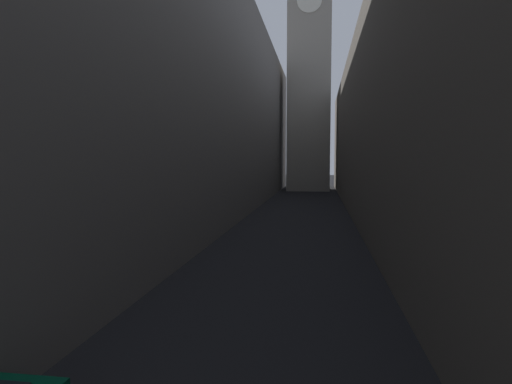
# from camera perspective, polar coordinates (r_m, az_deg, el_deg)

# --- Properties ---
(ground_plane) EXTENTS (264.00, 264.00, 0.00)m
(ground_plane) POSITION_cam_1_polar(r_m,az_deg,el_deg) (43.44, 5.48, -3.72)
(ground_plane) COLOR black
(building_block_left) EXTENTS (15.44, 108.00, 24.61)m
(building_block_left) POSITION_cam_1_polar(r_m,az_deg,el_deg) (47.94, -10.62, 11.73)
(building_block_left) COLOR slate
(building_block_left) RESTS_ON ground
(building_block_right) EXTENTS (10.51, 108.00, 18.93)m
(building_block_right) POSITION_cam_1_polar(r_m,az_deg,el_deg) (45.91, 19.38, 8.33)
(building_block_right) COLOR #60594F
(building_block_right) RESTS_ON ground
(clock_tower) EXTENTS (9.13, 9.13, 59.80)m
(clock_tower) POSITION_cam_1_polar(r_m,az_deg,el_deg) (90.27, 7.15, 20.35)
(clock_tower) COLOR gray
(clock_tower) RESTS_ON ground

